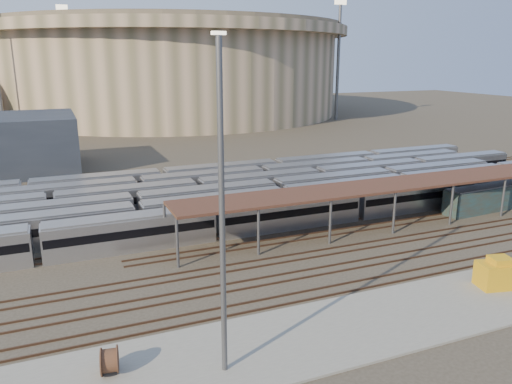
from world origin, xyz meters
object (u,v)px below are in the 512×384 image
at_px(cable_reel_west, 110,361).
at_px(yard_light_pole, 222,214).
at_px(yellow_equipment, 498,275).
at_px(teal_boxcar, 488,198).

xyz_separation_m(cable_reel_west, yard_light_pole, (7.00, -2.47, 9.77)).
xyz_separation_m(yard_light_pole, yellow_equipment, (26.51, 2.27, -9.56)).
relative_size(cable_reel_west, yellow_equipment, 0.51).
bearing_deg(cable_reel_west, yard_light_pole, -19.42).
distance_m(cable_reel_west, yellow_equipment, 33.51).
height_order(teal_boxcar, cable_reel_west, teal_boxcar).
bearing_deg(yard_light_pole, cable_reel_west, 160.58).
relative_size(cable_reel_west, yard_light_pole, 0.09).
bearing_deg(teal_boxcar, cable_reel_west, -164.43).
bearing_deg(yard_light_pole, teal_boxcar, 24.64).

